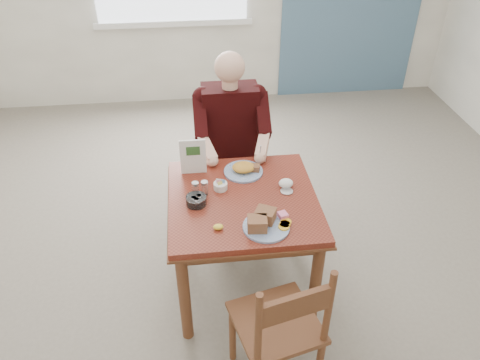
{
  "coord_description": "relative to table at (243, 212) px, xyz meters",
  "views": [
    {
      "loc": [
        -0.28,
        -2.24,
        2.49
      ],
      "look_at": [
        -0.02,
        0.0,
        0.88
      ],
      "focal_mm": 35.0,
      "sensor_mm": 36.0,
      "label": 1
    }
  ],
  "objects": [
    {
      "name": "far_plate",
      "position": [
        0.04,
        0.27,
        0.14
      ],
      "size": [
        0.32,
        0.32,
        0.07
      ],
      "color": "white",
      "rests_on": "table"
    },
    {
      "name": "table",
      "position": [
        0.0,
        0.0,
        0.0
      ],
      "size": [
        0.92,
        0.92,
        0.75
      ],
      "color": "maroon",
      "rests_on": "ground"
    },
    {
      "name": "floor",
      "position": [
        0.0,
        0.0,
        -0.64
      ],
      "size": [
        6.0,
        6.0,
        0.0
      ],
      "primitive_type": "plane",
      "color": "#6E6559",
      "rests_on": "ground"
    },
    {
      "name": "creamer",
      "position": [
        -0.28,
        -0.03,
        0.14
      ],
      "size": [
        0.13,
        0.13,
        0.06
      ],
      "color": "white",
      "rests_on": "table"
    },
    {
      "name": "menu",
      "position": [
        -0.29,
        0.3,
        0.24
      ],
      "size": [
        0.17,
        0.02,
        0.25
      ],
      "color": "white",
      "rests_on": "table"
    },
    {
      "name": "near_plate",
      "position": [
        0.09,
        -0.28,
        0.14
      ],
      "size": [
        0.32,
        0.32,
        0.09
      ],
      "color": "white",
      "rests_on": "table"
    },
    {
      "name": "lemon_wedge",
      "position": [
        -0.17,
        -0.27,
        0.13
      ],
      "size": [
        0.07,
        0.06,
        0.03
      ],
      "primitive_type": "ellipsoid",
      "rotation": [
        0.0,
        0.0,
        -0.42
      ],
      "color": "yellow",
      "rests_on": "table"
    },
    {
      "name": "diner",
      "position": [
        0.0,
        0.71,
        0.17
      ],
      "size": [
        0.53,
        0.56,
        1.39
      ],
      "color": "tan",
      "rests_on": "chair_far"
    },
    {
      "name": "shakers",
      "position": [
        -0.26,
        0.06,
        0.16
      ],
      "size": [
        0.1,
        0.05,
        0.09
      ],
      "color": "white",
      "rests_on": "table"
    },
    {
      "name": "napkin",
      "position": [
        0.28,
        0.08,
        0.14
      ],
      "size": [
        0.11,
        0.1,
        0.06
      ],
      "primitive_type": "ellipsoid",
      "rotation": [
        0.0,
        0.0,
        -0.37
      ],
      "color": "white",
      "rests_on": "table"
    },
    {
      "name": "chair_near",
      "position": [
        0.1,
        -0.76,
        -0.16
      ],
      "size": [
        0.51,
        0.51,
        0.95
      ],
      "color": "brown",
      "rests_on": "ground"
    },
    {
      "name": "chair_far",
      "position": [
        0.0,
        0.8,
        -0.16
      ],
      "size": [
        0.42,
        0.42,
        0.95
      ],
      "color": "brown",
      "rests_on": "ground"
    },
    {
      "name": "caddy",
      "position": [
        -0.13,
        0.1,
        0.13
      ],
      "size": [
        0.1,
        0.1,
        0.06
      ],
      "color": "white",
      "rests_on": "table"
    },
    {
      "name": "metal_dish",
      "position": [
        0.27,
        0.02,
        0.12
      ],
      "size": [
        0.1,
        0.1,
        0.01
      ],
      "primitive_type": "cylinder",
      "rotation": [
        0.0,
        0.0,
        0.35
      ],
      "color": "silver",
      "rests_on": "table"
    }
  ]
}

